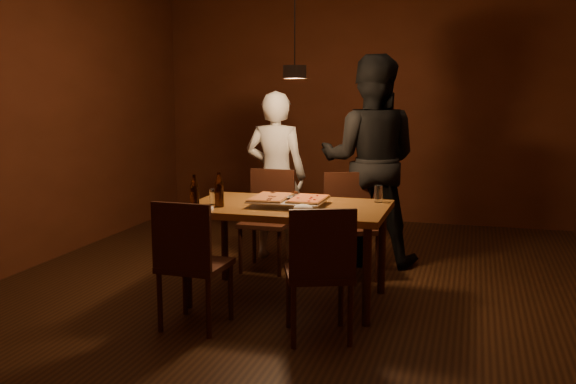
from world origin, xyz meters
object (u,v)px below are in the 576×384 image
(diner_dark, at_px, (370,161))
(chair_near_left, at_px, (189,253))
(pendant_lamp, at_px, (295,70))
(plate_slice, at_px, (196,208))
(beer_bottle_b, at_px, (219,190))
(pizza_tray, at_px, (289,202))
(beer_bottle_a, at_px, (195,192))
(chair_near_right, at_px, (320,261))
(dining_table, at_px, (288,215))
(diner_white, at_px, (276,176))
(chair_far_left, at_px, (269,210))
(chair_far_right, at_px, (350,214))

(diner_dark, bearing_deg, chair_near_left, 63.51)
(pendant_lamp, bearing_deg, plate_slice, -133.52)
(beer_bottle_b, height_order, diner_dark, diner_dark)
(pizza_tray, height_order, beer_bottle_b, beer_bottle_b)
(chair_near_left, bearing_deg, plate_slice, 110.34)
(beer_bottle_a, bearing_deg, plate_slice, -51.59)
(beer_bottle_a, bearing_deg, chair_near_right, -20.71)
(dining_table, relative_size, chair_near_left, 3.09)
(diner_white, bearing_deg, chair_near_left, 89.09)
(beer_bottle_a, bearing_deg, chair_far_left, 80.90)
(chair_far_left, distance_m, chair_far_right, 0.74)
(plate_slice, height_order, diner_white, diner_white)
(chair_near_left, height_order, diner_dark, diner_dark)
(chair_far_left, bearing_deg, chair_near_left, 89.14)
(chair_far_right, distance_m, pendant_lamp, 1.40)
(chair_near_right, bearing_deg, beer_bottle_b, 128.81)
(pendant_lamp, bearing_deg, diner_dark, 66.71)
(dining_table, distance_m, beer_bottle_a, 0.73)
(dining_table, xyz_separation_m, chair_far_left, (-0.42, 0.84, -0.14))
(chair_far_right, distance_m, chair_near_right, 1.57)
(beer_bottle_b, bearing_deg, pendant_lamp, 45.10)
(dining_table, distance_m, chair_near_left, 0.92)
(chair_far_left, relative_size, chair_near_right, 0.89)
(diner_dark, distance_m, pendant_lamp, 1.37)
(diner_white, bearing_deg, pizza_tray, 110.59)
(chair_near_left, relative_size, beer_bottle_b, 1.87)
(chair_far_left, distance_m, diner_white, 0.44)
(beer_bottle_b, bearing_deg, dining_table, 24.02)
(diner_dark, relative_size, pendant_lamp, 1.75)
(chair_far_left, bearing_deg, diner_white, -82.70)
(beer_bottle_a, distance_m, plate_slice, 0.12)
(chair_far_right, height_order, pizza_tray, chair_far_right)
(dining_table, xyz_separation_m, diner_white, (-0.46, 1.18, 0.12))
(pizza_tray, distance_m, diner_white, 1.29)
(chair_near_left, xyz_separation_m, pizza_tray, (0.47, 0.77, 0.24))
(plate_slice, relative_size, diner_white, 0.16)
(chair_far_left, xyz_separation_m, beer_bottle_b, (-0.05, -1.05, 0.34))
(dining_table, distance_m, plate_slice, 0.70)
(dining_table, bearing_deg, diner_white, 111.44)
(diner_dark, xyz_separation_m, pendant_lamp, (-0.44, -1.02, 0.80))
(chair_far_right, height_order, chair_near_right, same)
(chair_far_left, distance_m, diner_dark, 1.04)
(chair_near_left, height_order, beer_bottle_a, beer_bottle_a)
(pendant_lamp, bearing_deg, chair_near_left, -113.23)
(chair_far_right, xyz_separation_m, pendant_lamp, (-0.34, -0.58, 1.22))
(chair_near_left, xyz_separation_m, beer_bottle_a, (-0.15, 0.44, 0.34))
(chair_near_left, xyz_separation_m, beer_bottle_b, (-0.01, 0.57, 0.34))
(chair_far_left, height_order, plate_slice, chair_far_left)
(chair_near_left, xyz_separation_m, chair_near_right, (0.89, 0.05, 0.00))
(beer_bottle_b, relative_size, diner_dark, 0.13)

